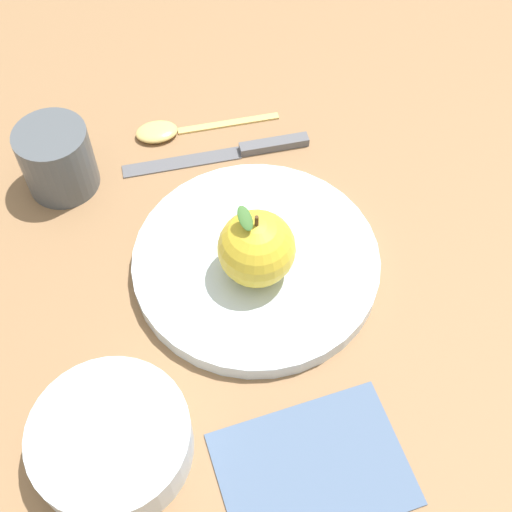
# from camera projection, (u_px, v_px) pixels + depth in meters

# --- Properties ---
(ground_plane) EXTENTS (2.40, 2.40, 0.00)m
(ground_plane) POSITION_uv_depth(u_px,v_px,m) (239.00, 262.00, 0.68)
(ground_plane) COLOR olive
(dinner_plate) EXTENTS (0.24, 0.24, 0.02)m
(dinner_plate) POSITION_uv_depth(u_px,v_px,m) (256.00, 261.00, 0.67)
(dinner_plate) COLOR silver
(dinner_plate) RESTS_ON ground_plane
(apple) EXTENTS (0.07, 0.07, 0.09)m
(apple) POSITION_uv_depth(u_px,v_px,m) (257.00, 249.00, 0.63)
(apple) COLOR gold
(apple) RESTS_ON dinner_plate
(side_bowl) EXTENTS (0.13, 0.13, 0.04)m
(side_bowl) POSITION_uv_depth(u_px,v_px,m) (111.00, 439.00, 0.56)
(side_bowl) COLOR silver
(side_bowl) RESTS_ON ground_plane
(cup) EXTENTS (0.08, 0.08, 0.07)m
(cup) POSITION_uv_depth(u_px,v_px,m) (56.00, 157.00, 0.71)
(cup) COLOR #4C5156
(cup) RESTS_ON ground_plane
(knife) EXTENTS (0.21, 0.07, 0.01)m
(knife) POSITION_uv_depth(u_px,v_px,m) (234.00, 152.00, 0.76)
(knife) COLOR #59595E
(knife) RESTS_ON ground_plane
(spoon) EXTENTS (0.17, 0.07, 0.01)m
(spoon) POSITION_uv_depth(u_px,v_px,m) (172.00, 130.00, 0.78)
(spoon) COLOR #D8B766
(spoon) RESTS_ON ground_plane
(linen_napkin) EXTENTS (0.19, 0.16, 0.00)m
(linen_napkin) POSITION_uv_depth(u_px,v_px,m) (313.00, 468.00, 0.57)
(linen_napkin) COLOR slate
(linen_napkin) RESTS_ON ground_plane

